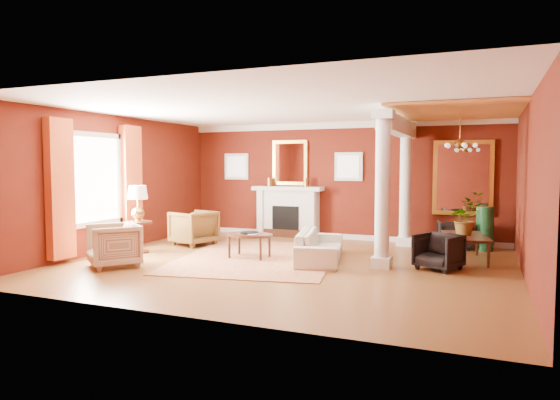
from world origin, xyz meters
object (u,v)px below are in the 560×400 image
at_px(coffee_table, 249,236).
at_px(armchair_leopard, 194,226).
at_px(side_table, 138,208).
at_px(dining_table, 466,240).
at_px(armchair_stripe, 114,243).
at_px(sofa, 320,241).

bearing_deg(coffee_table, armchair_leopard, 152.88).
xyz_separation_m(coffee_table, side_table, (-2.43, -0.33, 0.50)).
relative_size(coffee_table, dining_table, 0.69).
xyz_separation_m(armchair_leopard, armchair_stripe, (0.01, -2.68, -0.01)).
bearing_deg(side_table, sofa, 9.01).
height_order(armchair_stripe, coffee_table, armchair_stripe).
relative_size(armchair_leopard, dining_table, 0.62).
relative_size(sofa, coffee_table, 2.05).
relative_size(sofa, armchair_stripe, 2.30).
height_order(armchair_leopard, armchair_stripe, armchair_leopard).
height_order(coffee_table, dining_table, dining_table).
xyz_separation_m(armchair_leopard, side_table, (-0.52, -1.31, 0.50)).
xyz_separation_m(side_table, dining_table, (6.40, 1.70, -0.55)).
relative_size(armchair_stripe, dining_table, 0.61).
xyz_separation_m(sofa, armchair_leopard, (-3.28, 0.70, 0.05)).
bearing_deg(dining_table, coffee_table, 99.44).
height_order(armchair_stripe, dining_table, armchair_stripe).
relative_size(sofa, armchair_leopard, 2.26).
relative_size(sofa, side_table, 1.40).
relative_size(armchair_stripe, coffee_table, 0.89).
distance_m(armchair_leopard, coffee_table, 2.14).
relative_size(sofa, dining_table, 1.41).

